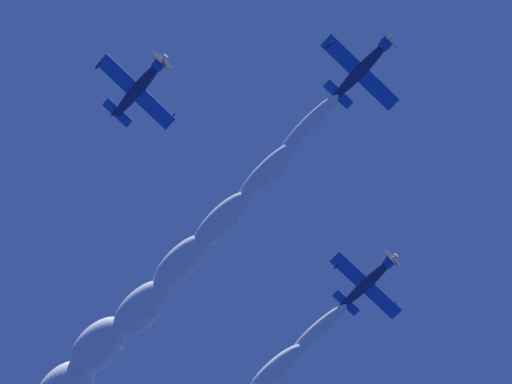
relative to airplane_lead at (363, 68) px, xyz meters
The scene contains 4 objects.
airplane_lead is the anchor object (origin of this frame).
airplane_left_wingman 20.31m from the airplane_lead, 77.41° to the left, with size 7.55×7.24×2.69m.
airplane_right_wingman 19.57m from the airplane_lead, 166.74° to the left, with size 7.50×7.24×2.75m.
smoke_trail_lead 37.30m from the airplane_lead, 122.92° to the left, with size 30.17×43.80×5.89m.
Camera 1 is at (-15.71, -15.08, 2.01)m, focal length 55.49 mm.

